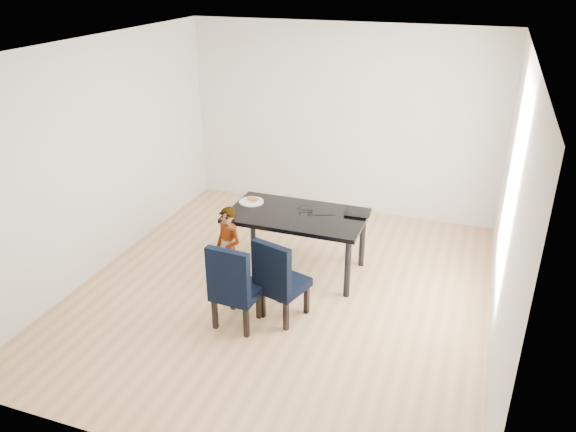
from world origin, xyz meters
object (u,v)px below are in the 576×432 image
(plate, at_px, (251,202))
(chair_left, at_px, (238,283))
(chair_right, at_px, (283,278))
(child, at_px, (228,249))
(laptop, at_px, (358,214))
(dining_table, at_px, (296,242))

(plate, bearing_deg, chair_left, -72.82)
(chair_left, relative_size, chair_right, 1.02)
(child, height_order, laptop, child)
(chair_left, bearing_deg, chair_right, 39.07)
(dining_table, height_order, chair_right, chair_right)
(chair_left, distance_m, laptop, 1.71)
(dining_table, bearing_deg, plate, 167.97)
(chair_right, height_order, child, child)
(plate, bearing_deg, laptop, 3.09)
(dining_table, xyz_separation_m, chair_left, (-0.21, -1.23, 0.10))
(child, distance_m, laptop, 1.55)
(laptop, bearing_deg, chair_left, 56.71)
(chair_right, xyz_separation_m, laptop, (0.50, 1.16, 0.30))
(dining_table, distance_m, child, 0.88)
(laptop, bearing_deg, plate, 1.60)
(dining_table, relative_size, child, 1.60)
(plate, bearing_deg, child, -86.67)
(dining_table, xyz_separation_m, plate, (-0.63, 0.13, 0.38))
(chair_left, height_order, laptop, chair_left)
(dining_table, bearing_deg, laptop, 16.72)
(dining_table, xyz_separation_m, chair_right, (0.18, -0.96, 0.09))
(plate, height_order, laptop, laptop)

